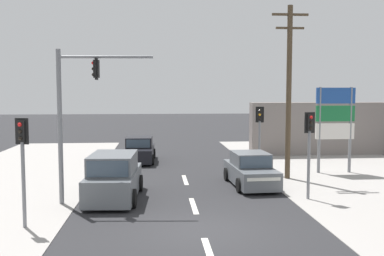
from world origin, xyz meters
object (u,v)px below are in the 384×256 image
Objects in this scene: pedestal_signal_left_kerb at (23,154)px; sedan_oncoming_mid at (250,171)px; pedestal_signal_far_median at (260,128)px; sedan_crossing_left at (139,150)px; utility_pole_midground_right at (289,89)px; pedestal_signal_right_kerb at (309,141)px; suv_receding_far at (114,178)px; traffic_signal_mast at (74,106)px; shopping_plaza_sign at (335,118)px.

sedan_oncoming_mid is (8.63, 5.76, -1.71)m from pedestal_signal_left_kerb.
pedestal_signal_far_median is 8.00m from sedan_crossing_left.
utility_pole_midground_right is 4.79m from pedestal_signal_right_kerb.
sedan_oncoming_mid is (6.10, 2.14, -0.18)m from suv_receding_far.
utility_pole_midground_right is at bearing 84.49° from pedestal_signal_right_kerb.
suv_receding_far is at bearing 175.06° from pedestal_signal_right_kerb.
utility_pole_midground_right is at bearing 23.52° from suv_receding_far.
traffic_signal_mast is 1.69× the size of pedestal_signal_right_kerb.
traffic_signal_mast is 1.30× the size of shopping_plaza_sign.
pedestal_signal_far_median is 9.13m from suv_receding_far.
pedestal_signal_far_median reaches higher than sedan_crossing_left.
sedan_oncoming_mid is 1.01× the size of sedan_crossing_left.
shopping_plaza_sign is (12.67, 5.61, -0.85)m from traffic_signal_mast.
utility_pole_midground_right is 1.86× the size of shopping_plaza_sign.
traffic_signal_mast is 10.65m from pedestal_signal_far_median.
pedestal_signal_right_kerb is at bearing -55.04° from sedan_crossing_left.
pedestal_signal_far_median is 0.77× the size of suv_receding_far.
pedestal_signal_right_kerb is at bearing -84.08° from pedestal_signal_far_median.
traffic_signal_mast reaches higher than suv_receding_far.
sedan_oncoming_mid is (7.52, 2.80, -3.13)m from traffic_signal_mast.
suv_receding_far is at bearing -94.15° from sedan_crossing_left.
pedestal_signal_left_kerb reaches higher than suv_receding_far.
pedestal_signal_far_median is at bearing 70.09° from sedan_oncoming_mid.
pedestal_signal_right_kerb is 0.77× the size of shopping_plaza_sign.
pedestal_signal_left_kerb is 13.27m from pedestal_signal_far_median.
pedestal_signal_right_kerb is 0.77× the size of suv_receding_far.
traffic_signal_mast reaches higher than sedan_crossing_left.
pedestal_signal_far_median reaches higher than suv_receding_far.
pedestal_signal_far_median is (9.79, 8.96, 0.00)m from pedestal_signal_left_kerb.
pedestal_signal_right_kerb is 0.82× the size of sedan_oncoming_mid.
suv_receding_far is at bearing 25.01° from traffic_signal_mast.
traffic_signal_mast is at bearing 69.47° from pedestal_signal_left_kerb.
shopping_plaza_sign is at bearing 59.10° from pedestal_signal_right_kerb.
sedan_oncoming_mid is at bearing -54.09° from sedan_crossing_left.
shopping_plaza_sign reaches higher than pedestal_signal_far_median.
pedestal_signal_far_median is at bearing 95.92° from pedestal_signal_right_kerb.
pedestal_signal_left_kerb is at bearing -137.54° from pedestal_signal_far_median.
pedestal_signal_right_kerb is at bearing -95.51° from utility_pole_midground_right.
shopping_plaza_sign is at bearing 23.73° from suv_receding_far.
utility_pole_midground_right is 10.39m from sedan_crossing_left.
pedestal_signal_left_kerb is at bearing -164.23° from pedestal_signal_right_kerb.
shopping_plaza_sign is at bearing -23.79° from sedan_crossing_left.
utility_pole_midground_right is at bearing 33.74° from pedestal_signal_left_kerb.
pedestal_signal_right_kerb is (-0.41, -4.29, -2.10)m from utility_pole_midground_right.
pedestal_signal_left_kerb is 16.23m from shopping_plaza_sign.
suv_receding_far is at bearing -160.69° from sedan_oncoming_mid.
utility_pole_midground_right is at bearing -38.22° from sedan_crossing_left.
pedestal_signal_left_kerb is 13.71m from sedan_crossing_left.
shopping_plaza_sign is 11.75m from sedan_crossing_left.
pedestal_signal_right_kerb is at bearing -4.94° from suv_receding_far.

